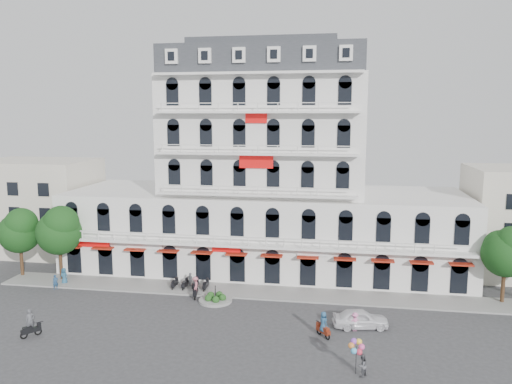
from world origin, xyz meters
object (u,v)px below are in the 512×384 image
object	(u,v)px
parked_car	(360,319)
rider_center	(195,287)
balloon_vendor	(360,358)
rider_west	(30,324)
rider_east	(323,324)

from	to	relation	value
parked_car	rider_center	size ratio (longest dim) A/B	2.14
parked_car	balloon_vendor	distance (m)	8.00
rider_west	rider_east	distance (m)	23.56
parked_car	rider_east	world-z (taller)	rider_east
rider_west	balloon_vendor	bearing A→B (deg)	-54.53
balloon_vendor	rider_west	bearing A→B (deg)	175.86
rider_center	rider_west	bearing A→B (deg)	-54.66
balloon_vendor	parked_car	bearing A→B (deg)	87.22
parked_car	balloon_vendor	bearing A→B (deg)	167.66
parked_car	rider_east	bearing A→B (deg)	118.08
balloon_vendor	rider_center	bearing A→B (deg)	140.81
parked_car	rider_center	distance (m)	16.23
rider_east	rider_center	xyz separation A→B (m)	(-12.59, 6.77, 0.08)
rider_west	rider_east	xyz separation A→B (m)	(23.26, 3.77, -0.03)
rider_west	rider_center	bearing A→B (deg)	-5.74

